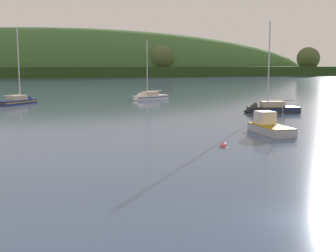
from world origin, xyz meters
TOP-DOWN VIEW (x-y plane):
  - ground at (0.00, 0.00)m, footprint 1400.00×1400.00m
  - far_shoreline_hill at (21.75, 265.92)m, footprint 430.21×108.39m
  - sailboat_near_mooring at (-10.46, 70.01)m, footprint 8.30×8.43m
  - sailboat_midwater_white at (24.46, 41.46)m, footprint 8.98×4.73m
  - sailboat_far_left at (14.77, 71.71)m, footprint 9.00×5.84m
  - fishing_boat_moored at (13.46, 24.08)m, footprint 2.95×6.88m
  - mooring_buoy_foreground at (5.29, 18.53)m, footprint 0.67×0.67m

SIDE VIEW (x-z plane):
  - ground at x=0.00m, z-range 0.00..0.00m
  - mooring_buoy_foreground at x=5.29m, z-range -0.38..0.38m
  - sailboat_near_mooring at x=-10.46m, z-range -7.30..7.75m
  - sailboat_far_left at x=14.77m, z-range -6.42..7.03m
  - far_shoreline_hill at x=21.75m, z-range -28.99..29.61m
  - sailboat_midwater_white at x=24.46m, z-range -7.04..7.83m
  - fishing_boat_moored at x=13.46m, z-range -1.53..2.60m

